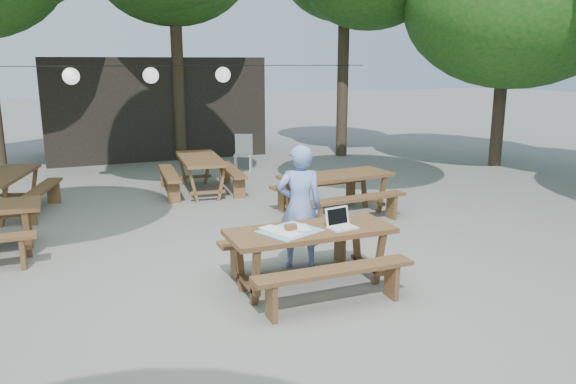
# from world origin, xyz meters

# --- Properties ---
(ground) EXTENTS (80.00, 80.00, 0.00)m
(ground) POSITION_xyz_m (0.00, 0.00, 0.00)
(ground) COLOR slate
(ground) RESTS_ON ground
(pavilion) EXTENTS (6.00, 3.00, 2.80)m
(pavilion) POSITION_xyz_m (0.50, 10.50, 1.40)
(pavilion) COLOR black
(pavilion) RESTS_ON ground
(main_picnic_table) EXTENTS (2.00, 1.58, 0.75)m
(main_picnic_table) POSITION_xyz_m (0.54, -0.61, 0.39)
(main_picnic_table) COLOR #4C2E1B
(main_picnic_table) RESTS_ON ground
(picnic_table_ne) EXTENTS (2.06, 1.73, 0.75)m
(picnic_table_ne) POSITION_xyz_m (2.34, 2.22, 0.39)
(picnic_table_ne) COLOR #4C2E1B
(picnic_table_ne) RESTS_ON ground
(picnic_table_far_w) EXTENTS (2.02, 2.25, 0.75)m
(picnic_table_far_w) POSITION_xyz_m (-3.15, 4.52, 0.39)
(picnic_table_far_w) COLOR #4C2E1B
(picnic_table_far_w) RESTS_ON ground
(picnic_table_far_e) EXTENTS (1.74, 2.06, 0.75)m
(picnic_table_far_e) POSITION_xyz_m (0.55, 4.89, 0.39)
(picnic_table_far_e) COLOR #4C2E1B
(picnic_table_far_e) RESTS_ON ground
(woman) EXTENTS (0.69, 0.55, 1.66)m
(woman) POSITION_xyz_m (0.72, 0.12, 0.83)
(woman) COLOR #809CE9
(woman) RESTS_ON ground
(plastic_chair) EXTENTS (0.58, 0.58, 0.90)m
(plastic_chair) POSITION_xyz_m (2.13, 6.88, 0.26)
(plastic_chair) COLOR silver
(plastic_chair) RESTS_ON ground
(laptop) EXTENTS (0.37, 0.31, 0.24)m
(laptop) POSITION_xyz_m (0.89, -0.70, 0.81)
(laptop) COLOR white
(laptop) RESTS_ON main_picnic_table
(tabletop_clutter) EXTENTS (0.81, 0.75, 0.08)m
(tabletop_clutter) POSITION_xyz_m (0.27, -0.60, 0.76)
(tabletop_clutter) COLOR teal
(tabletop_clutter) RESTS_ON main_picnic_table
(paper_lanterns) EXTENTS (9.00, 0.34, 0.38)m
(paper_lanterns) POSITION_xyz_m (-0.19, 6.00, 2.40)
(paper_lanterns) COLOR black
(paper_lanterns) RESTS_ON ground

